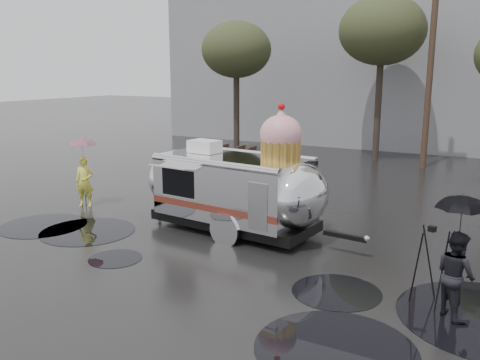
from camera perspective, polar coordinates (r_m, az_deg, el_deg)
The scene contains 13 objects.
ground at distance 13.22m, azimuth -1.47°, elevation -7.58°, with size 120.00×120.00×0.00m, color black.
puddles at distance 11.49m, azimuth -0.11°, elevation -10.69°, with size 14.86×5.42×0.01m.
grey_building at distance 36.28m, azimuth 12.79°, elevation 15.13°, with size 22.00×12.00×13.00m, color slate.
utility_pole at distance 25.02m, azimuth 20.59°, elevation 11.79°, with size 1.60×0.28×9.00m.
tree_left at distance 27.22m, azimuth -0.41°, elevation 14.34°, with size 3.64×3.64×6.95m.
tree_mid at distance 26.55m, azimuth 15.69°, elevation 15.81°, with size 4.20×4.20×8.03m.
barricade_row at distance 24.17m, azimuth -0.91°, elevation 2.80°, with size 4.30×0.80×1.00m.
airstream_trailer at distance 14.18m, azimuth -0.43°, elevation -0.69°, with size 6.92×2.83×3.74m.
person_left at distance 17.73m, azimuth -17.05°, elevation -0.18°, with size 0.60×0.40×1.67m, color #EDE549.
umbrella_pink at distance 17.53m, azimuth -17.27°, elevation 3.36°, with size 1.16×1.16×2.34m.
person_right at distance 10.24m, azimuth 23.06°, elevation -9.75°, with size 0.79×0.44×1.64m, color black.
umbrella_black at distance 9.89m, azimuth 23.60°, elevation -3.67°, with size 1.16×1.16×2.34m.
tripod at distance 10.53m, azimuth 20.53°, elevation -8.12°, with size 0.65×0.61×1.60m.
Camera 1 is at (6.30, -10.73, 4.48)m, focal length 38.00 mm.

